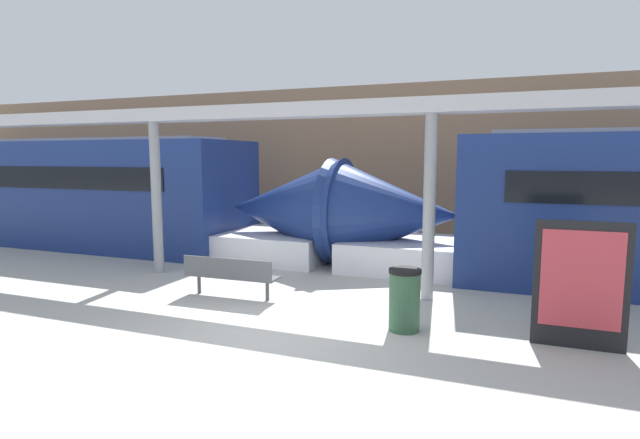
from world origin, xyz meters
name	(u,v)px	position (x,y,z in m)	size (l,w,h in m)	color
ground_plane	(269,335)	(0.00, 0.00, 0.00)	(60.00, 60.00, 0.00)	#B2AFA8
station_wall	(404,162)	(0.00, 9.75, 2.50)	(56.00, 0.20, 5.00)	#937051
train_right	(65,194)	(-9.75, 5.19, 1.51)	(18.23, 2.93, 3.20)	navy
bench_near	(230,273)	(-1.58, 1.51, 0.47)	(1.85, 0.49, 0.79)	#4C4F54
trash_bin	(404,300)	(1.85, 0.93, 0.48)	(0.50, 0.50, 0.96)	#2D5138
poster_board	(580,285)	(4.25, 1.07, 0.90)	(1.21, 0.07, 1.79)	black
support_column_near	(429,208)	(1.91, 2.77, 1.71)	(0.23, 0.23, 3.43)	gray
support_column_far	(156,199)	(-4.25, 2.77, 1.71)	(0.23, 0.23, 3.43)	gray
canopy_beam	(432,106)	(1.91, 2.77, 3.57)	(28.00, 0.60, 0.28)	#B7B7BC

